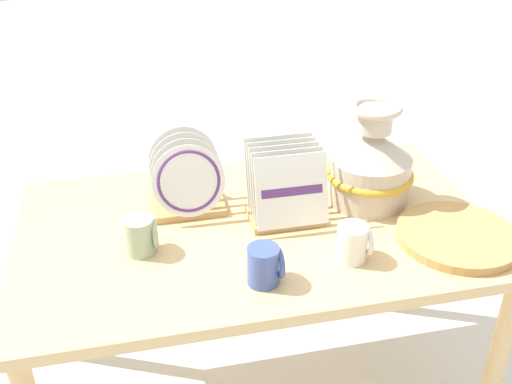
{
  "coord_description": "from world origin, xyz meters",
  "views": [
    {
      "loc": [
        -0.33,
        -1.45,
        1.71
      ],
      "look_at": [
        0.0,
        0.0,
        0.85
      ],
      "focal_mm": 42.0,
      "sensor_mm": 36.0,
      "label": 1
    }
  ],
  "objects": [
    {
      "name": "wicker_charger_stack",
      "position": [
        0.54,
        -0.2,
        0.76
      ],
      "size": [
        0.34,
        0.34,
        0.03
      ],
      "color": "tan",
      "rests_on": "display_table"
    },
    {
      "name": "dish_rack_square_plates",
      "position": [
        0.09,
        0.02,
        0.83
      ],
      "size": [
        0.22,
        0.2,
        0.23
      ],
      "color": "tan",
      "rests_on": "display_table"
    },
    {
      "name": "mug_cobalt_glaze",
      "position": [
        -0.04,
        -0.27,
        0.8
      ],
      "size": [
        0.09,
        0.08,
        0.1
      ],
      "color": "#42569E",
      "rests_on": "display_table"
    },
    {
      "name": "mug_cream_glaze",
      "position": [
        0.22,
        -0.22,
        0.8
      ],
      "size": [
        0.09,
        0.08,
        0.1
      ],
      "color": "silver",
      "rests_on": "display_table"
    },
    {
      "name": "display_table",
      "position": [
        0.0,
        0.0,
        0.66
      ],
      "size": [
        1.39,
        0.82,
        0.74
      ],
      "color": "tan",
      "rests_on": "ground_plane"
    },
    {
      "name": "dish_rack_round_plates",
      "position": [
        -0.18,
        0.13,
        0.84
      ],
      "size": [
        0.22,
        0.2,
        0.23
      ],
      "color": "tan",
      "rests_on": "display_table"
    },
    {
      "name": "mug_sage_glaze",
      "position": [
        -0.33,
        -0.07,
        0.8
      ],
      "size": [
        0.09,
        0.08,
        0.1
      ],
      "color": "#9EB28E",
      "rests_on": "display_table"
    },
    {
      "name": "ceramic_vase",
      "position": [
        0.37,
        0.06,
        0.87
      ],
      "size": [
        0.27,
        0.27,
        0.32
      ],
      "color": "beige",
      "rests_on": "display_table"
    }
  ]
}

